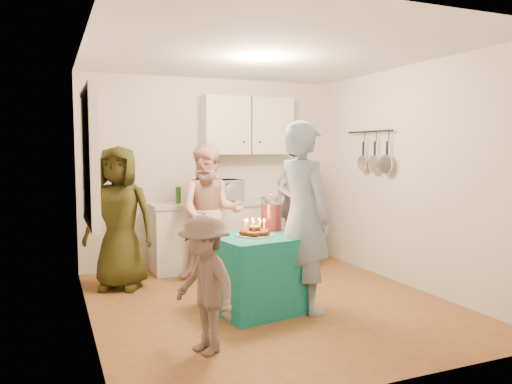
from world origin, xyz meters
name	(u,v)px	position (x,y,z in m)	size (l,w,h in m)	color
floor	(269,302)	(0.00, 0.00, 0.00)	(4.00, 4.00, 0.00)	brown
ceiling	(269,53)	(0.00, 0.00, 2.60)	(4.00, 4.00, 0.00)	white
back_wall	(211,172)	(0.00, 2.00, 1.30)	(3.60, 3.60, 0.00)	silver
left_wall	(87,185)	(-1.80, 0.00, 1.30)	(4.00, 4.00, 0.00)	silver
right_wall	(408,177)	(1.80, 0.00, 1.30)	(4.00, 4.00, 0.00)	silver
window_night	(87,157)	(-1.77, 0.30, 1.55)	(0.04, 1.00, 1.20)	black
counter	(232,235)	(0.20, 1.70, 0.43)	(2.20, 0.58, 0.86)	white
countertop	(232,203)	(0.20, 1.70, 0.89)	(2.24, 0.62, 0.05)	beige
upper_cabinet	(248,126)	(0.50, 1.85, 1.95)	(1.30, 0.30, 0.80)	white
pot_rack	(368,151)	(1.72, 0.70, 1.60)	(0.12, 1.00, 0.60)	black
microwave	(221,191)	(0.05, 1.70, 1.06)	(0.54, 0.37, 0.30)	white
party_table	(256,272)	(-0.22, -0.16, 0.38)	(0.85, 0.85, 0.76)	#11756F
donut_cake	(255,227)	(-0.23, -0.18, 0.85)	(0.38, 0.38, 0.18)	#381C0C
punch_jar	(271,214)	(0.06, 0.08, 0.93)	(0.22, 0.22, 0.34)	red
man_birthday	(303,217)	(0.21, -0.37, 0.95)	(0.69, 0.46, 1.90)	#8BA6CB
woman_back_left	(119,218)	(-1.38, 1.15, 0.83)	(0.81, 0.53, 1.66)	#504E16
woman_back_center	(210,213)	(-0.28, 1.13, 0.84)	(0.81, 0.63, 1.67)	#E28775
woman_back_right	(296,204)	(0.88, 1.08, 0.90)	(1.06, 0.44, 1.81)	#13113A
child_near_left	(204,285)	(-1.01, -0.99, 0.55)	(0.72, 0.41, 1.11)	#524342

